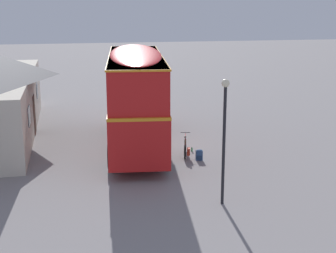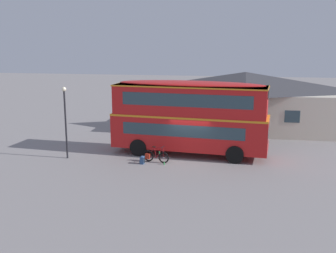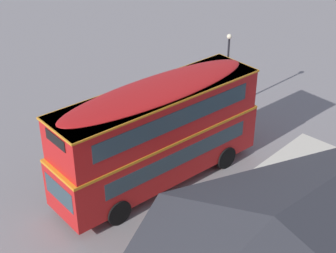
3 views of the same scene
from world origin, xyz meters
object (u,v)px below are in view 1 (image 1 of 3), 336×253
Objects in this scene: double_decker_bus at (136,95)px; water_bottle_green_metal at (192,149)px; touring_bicycle at (186,148)px; backpack_on_ground at (199,155)px; street_lamp at (224,128)px.

double_decker_bus reaches higher than water_bottle_green_metal.
water_bottle_green_metal is (-1.20, -2.52, -2.54)m from double_decker_bus.
touring_bicycle is 7.88× the size of water_bottle_green_metal.
water_bottle_green_metal is (0.65, -0.46, -0.27)m from touring_bicycle.
double_decker_bus is 6.05× the size of touring_bicycle.
backpack_on_ground reaches higher than water_bottle_green_metal.
double_decker_bus is at bearing 16.13° from street_lamp.
touring_bicycle is 6.14m from street_lamp.
street_lamp is at bearing 176.77° from water_bottle_green_metal.
water_bottle_green_metal is at bearing -35.02° from touring_bicycle.
touring_bicycle is 0.37× the size of street_lamp.
backpack_on_ground is at bearing -145.12° from touring_bicycle.
double_decker_bus is 3.78m from water_bottle_green_metal.
double_decker_bus is 2.25× the size of street_lamp.
backpack_on_ground is (-0.69, -0.48, -0.11)m from touring_bicycle.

